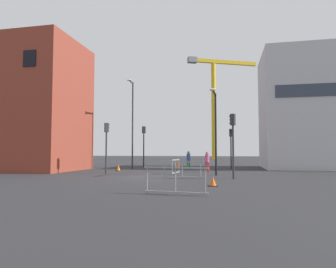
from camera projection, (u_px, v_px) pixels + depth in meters
ground at (150, 177)px, 19.04m from camera, size 160.00×160.00×0.00m
brick_building at (25, 107)px, 26.45m from camera, size 9.98×7.02×11.33m
office_block at (311, 110)px, 28.72m from camera, size 9.18×7.47×11.34m
construction_crane at (215, 93)px, 59.79m from camera, size 13.91×6.89×20.54m
streetlamp_tall at (132, 118)px, 27.96m from camera, size 0.44×1.61×8.31m
streetlamp_short at (215, 124)px, 20.39m from camera, size 0.44×2.03×5.79m
traffic_light_near at (231, 142)px, 27.38m from camera, size 0.29×0.39×3.75m
traffic_light_verge at (144, 140)px, 30.07m from camera, size 0.37×0.37×4.21m
traffic_light_island at (233, 135)px, 18.08m from camera, size 0.39×0.33×3.99m
traffic_light_median at (106, 139)px, 22.41m from camera, size 0.37×0.36×3.84m
pedestrian_walking at (207, 160)px, 23.87m from camera, size 0.34×0.34×1.65m
pedestrian_waiting at (188, 159)px, 27.84m from camera, size 0.34×0.34×1.69m
safety_barrier_front at (176, 166)px, 21.91m from camera, size 0.29×1.79×1.08m
safety_barrier_left_run at (175, 180)px, 11.43m from camera, size 2.59×0.26×1.08m
safety_barrier_right_run at (182, 169)px, 18.15m from camera, size 2.55×0.18×1.08m
traffic_cone_on_verge at (118, 168)px, 25.35m from camera, size 0.48×0.48×0.48m
traffic_cone_striped at (213, 182)px, 14.27m from camera, size 0.45×0.45×0.45m
traffic_cone_by_barrier at (177, 164)px, 30.59m from camera, size 0.67×0.67×0.68m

